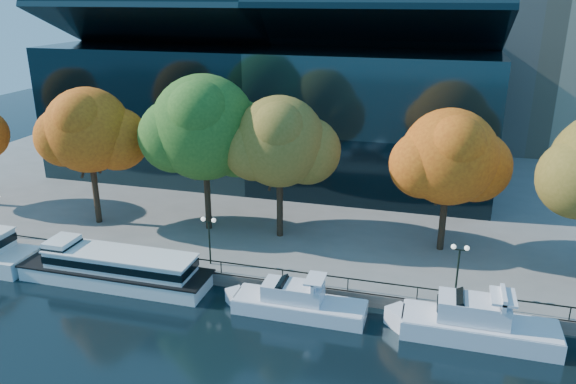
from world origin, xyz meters
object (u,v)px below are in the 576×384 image
(tree_3, at_px, (281,144))
(tree_4, at_px, (451,159))
(tour_boat, at_px, (110,266))
(tree_2, at_px, (206,130))
(lamp_1, at_px, (209,230))
(cruiser_far, at_px, (472,322))
(tree_1, at_px, (90,132))
(lamp_2, at_px, (459,259))
(cruiser_near, at_px, (294,301))

(tree_3, distance_m, tree_4, 14.05)
(tour_boat, relative_size, tree_2, 1.19)
(tree_2, xyz_separation_m, tree_4, (20.81, 1.12, -1.35))
(tour_boat, relative_size, lamp_1, 4.20)
(tree_2, relative_size, tree_3, 1.12)
(tree_3, height_order, lamp_1, tree_3)
(cruiser_far, xyz_separation_m, tree_4, (-2.12, 11.38, 7.85))
(tree_4, height_order, lamp_1, tree_4)
(tree_1, bearing_deg, tree_2, 7.45)
(lamp_1, xyz_separation_m, lamp_2, (19.05, 0.00, 0.00))
(cruiser_near, height_order, tree_1, tree_1)
(cruiser_near, bearing_deg, tree_1, 157.20)
(cruiser_near, xyz_separation_m, cruiser_far, (12.15, 0.20, 0.23))
(tree_1, distance_m, lamp_2, 33.54)
(cruiser_far, distance_m, lamp_2, 4.69)
(cruiser_far, relative_size, lamp_1, 2.80)
(tour_boat, distance_m, tree_3, 17.10)
(cruiser_far, distance_m, lamp_1, 20.64)
(tour_boat, height_order, tree_3, tree_3)
(cruiser_near, relative_size, tree_4, 0.86)
(tree_2, distance_m, lamp_1, 9.64)
(cruiser_far, bearing_deg, lamp_2, 106.60)
(cruiser_near, relative_size, tree_3, 0.83)
(lamp_2, bearing_deg, cruiser_near, -161.04)
(lamp_1, bearing_deg, tour_boat, -156.12)
(tree_2, distance_m, tree_3, 6.85)
(tree_1, bearing_deg, tree_3, 5.15)
(tree_4, bearing_deg, lamp_2, -82.37)
(tour_boat, height_order, cruiser_near, tour_boat)
(tour_boat, xyz_separation_m, tree_3, (11.18, 10.01, 8.19))
(tree_3, height_order, lamp_2, tree_3)
(tree_3, bearing_deg, cruiser_far, -32.92)
(tree_1, xyz_separation_m, lamp_1, (13.56, -5.25, -5.83))
(tree_2, relative_size, tree_4, 1.17)
(cruiser_near, height_order, lamp_2, lamp_2)
(tour_boat, distance_m, cruiser_near, 15.18)
(cruiser_near, height_order, cruiser_far, cruiser_far)
(tree_1, bearing_deg, tour_boat, -52.86)
(tree_2, xyz_separation_m, lamp_2, (21.85, -6.66, -6.39))
(tree_1, height_order, tree_3, tree_1)
(lamp_2, bearing_deg, tour_boat, -173.10)
(tree_2, bearing_deg, lamp_2, -16.95)
(tree_1, distance_m, tree_3, 17.64)
(tour_boat, height_order, tree_2, tree_2)
(tree_2, bearing_deg, tree_4, 3.09)
(tree_3, relative_size, lamp_1, 3.14)
(tree_4, bearing_deg, lamp_1, -156.64)
(cruiser_near, xyz_separation_m, lamp_2, (11.07, 3.80, 3.04))
(tree_2, bearing_deg, tree_1, -172.55)
(cruiser_near, xyz_separation_m, tree_3, (-3.98, 10.64, 8.61))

